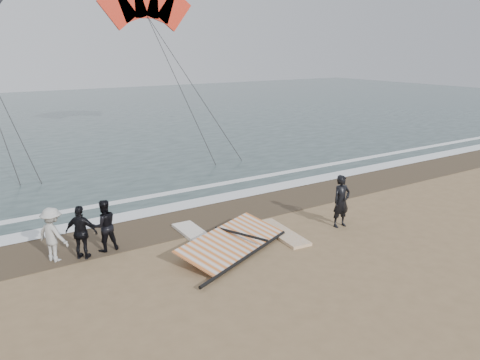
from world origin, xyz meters
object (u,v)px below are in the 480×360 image
object	(u,v)px
sail_rig	(228,243)
man_main	(341,201)
board_cream	(198,236)
board_white	(282,233)

from	to	relation	value
sail_rig	man_main	bearing A→B (deg)	-6.34
sail_rig	board_cream	bearing A→B (deg)	105.10
man_main	sail_rig	bearing A→B (deg)	178.53
man_main	sail_rig	distance (m)	4.19
man_main	sail_rig	size ratio (longest dim) A/B	0.44
man_main	board_cream	bearing A→B (deg)	163.71
board_white	man_main	bearing A→B (deg)	-7.72
board_white	sail_rig	xyz separation A→B (m)	(-2.04, -0.04, 0.15)
man_main	board_white	xyz separation A→B (m)	(-2.07, 0.50, -0.83)
man_main	board_cream	xyz separation A→B (m)	(-4.45, 1.72, -0.83)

